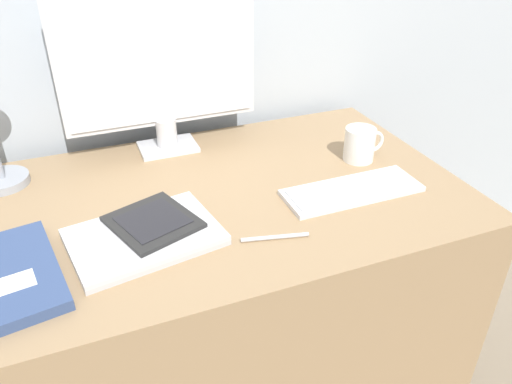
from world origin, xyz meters
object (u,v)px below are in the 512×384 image
(laptop, at_px, (144,237))
(ereader, at_px, (153,222))
(coffee_mug, at_px, (360,144))
(pen, at_px, (275,237))
(keyboard, at_px, (352,190))
(notebook, at_px, (9,276))
(monitor, at_px, (159,63))

(laptop, height_order, ereader, ereader)
(coffee_mug, height_order, pen, coffee_mug)
(laptop, bearing_deg, keyboard, 0.89)
(pen, bearing_deg, ereader, 152.76)
(laptop, relative_size, notebook, 1.07)
(monitor, xyz_separation_m, ereader, (-0.12, -0.38, -0.21))
(keyboard, bearing_deg, laptop, -179.11)
(ereader, distance_m, pen, 0.25)
(laptop, bearing_deg, ereader, 45.30)
(laptop, xyz_separation_m, pen, (0.25, -0.09, -0.01))
(notebook, bearing_deg, pen, -7.13)
(laptop, bearing_deg, coffee_mug, 14.12)
(monitor, distance_m, laptop, 0.49)
(notebook, xyz_separation_m, coffee_mug, (0.85, 0.18, 0.03))
(ereader, bearing_deg, pen, -27.24)
(laptop, distance_m, ereader, 0.04)
(pen, bearing_deg, keyboard, 22.25)
(notebook, height_order, coffee_mug, coffee_mug)
(coffee_mug, bearing_deg, pen, -145.28)
(coffee_mug, bearing_deg, monitor, 151.00)
(monitor, bearing_deg, ereader, -107.32)
(ereader, height_order, pen, ereader)
(monitor, xyz_separation_m, coffee_mug, (0.46, -0.25, -0.19))
(coffee_mug, distance_m, pen, 0.43)
(monitor, xyz_separation_m, laptop, (-0.14, -0.40, -0.23))
(keyboard, distance_m, coffee_mug, 0.18)
(ereader, xyz_separation_m, pen, (0.23, -0.12, -0.02))
(monitor, xyz_separation_m, keyboard, (0.35, -0.40, -0.23))
(laptop, relative_size, pen, 2.30)
(keyboard, height_order, laptop, laptop)
(pen, bearing_deg, coffee_mug, 34.72)
(pen, bearing_deg, laptop, 159.87)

